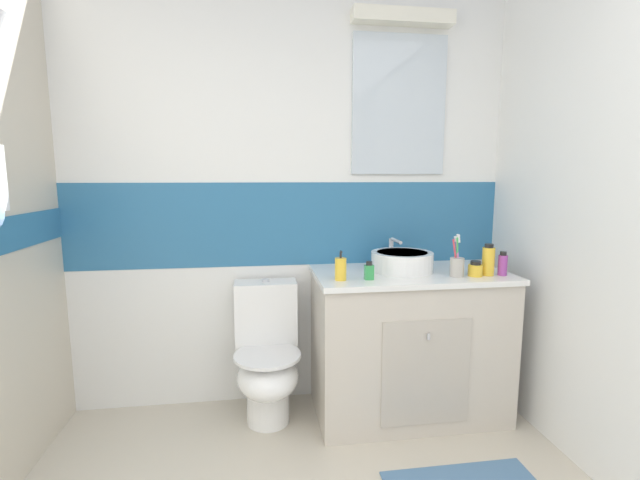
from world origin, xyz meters
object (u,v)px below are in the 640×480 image
(toilet, at_px, (267,358))
(mouthwash_bottle, at_px, (488,260))
(toothbrush_cup, at_px, (457,265))
(hair_gel_jar, at_px, (475,269))
(perfume_flask_small, at_px, (369,271))
(soap_dispenser, at_px, (341,269))
(sink_basin, at_px, (402,261))
(lotion_bottle_short, at_px, (503,264))

(toilet, relative_size, mouthwash_bottle, 4.57)
(toothbrush_cup, bearing_deg, hair_gel_jar, -3.24)
(perfume_flask_small, relative_size, mouthwash_bottle, 0.56)
(toilet, bearing_deg, soap_dispenser, -26.30)
(sink_basin, height_order, lotion_bottle_short, sink_basin)
(toilet, relative_size, lotion_bottle_short, 6.08)
(perfume_flask_small, bearing_deg, sink_basin, 37.07)
(sink_basin, distance_m, toilet, 0.94)
(sink_basin, relative_size, mouthwash_bottle, 2.28)
(lotion_bottle_short, bearing_deg, soap_dispenser, 178.85)
(sink_basin, distance_m, mouthwash_bottle, 0.46)
(toothbrush_cup, bearing_deg, toilet, 168.98)
(toilet, distance_m, lotion_bottle_short, 1.41)
(toothbrush_cup, distance_m, lotion_bottle_short, 0.26)
(perfume_flask_small, relative_size, lotion_bottle_short, 0.75)
(hair_gel_jar, distance_m, lotion_bottle_short, 0.16)
(lotion_bottle_short, bearing_deg, sink_basin, 159.89)
(sink_basin, relative_size, soap_dispenser, 2.51)
(hair_gel_jar, xyz_separation_m, lotion_bottle_short, (0.16, -0.00, 0.02))
(lotion_bottle_short, bearing_deg, hair_gel_jar, 178.87)
(perfume_flask_small, distance_m, mouthwash_bottle, 0.67)
(toilet, height_order, soap_dispenser, soap_dispenser)
(mouthwash_bottle, bearing_deg, sink_basin, 158.11)
(toothbrush_cup, bearing_deg, lotion_bottle_short, -1.97)
(toilet, height_order, hair_gel_jar, hair_gel_jar)
(perfume_flask_small, xyz_separation_m, mouthwash_bottle, (0.67, 0.01, 0.04))
(sink_basin, distance_m, soap_dispenser, 0.42)
(toothbrush_cup, xyz_separation_m, perfume_flask_small, (-0.49, -0.00, -0.02))
(toilet, xyz_separation_m, mouthwash_bottle, (1.20, -0.19, 0.57))
(mouthwash_bottle, bearing_deg, toilet, 170.81)
(hair_gel_jar, bearing_deg, soap_dispenser, 178.85)
(sink_basin, bearing_deg, perfume_flask_small, -142.93)
(toothbrush_cup, relative_size, lotion_bottle_short, 1.76)
(hair_gel_jar, bearing_deg, perfume_flask_small, 179.75)
(soap_dispenser, relative_size, mouthwash_bottle, 0.91)
(sink_basin, height_order, toothbrush_cup, toothbrush_cup)
(soap_dispenser, bearing_deg, perfume_flask_small, -4.68)
(perfume_flask_small, xyz_separation_m, lotion_bottle_short, (0.75, -0.01, 0.01))
(mouthwash_bottle, distance_m, lotion_bottle_short, 0.08)
(sink_basin, relative_size, lotion_bottle_short, 3.03)
(toilet, relative_size, perfume_flask_small, 8.13)
(soap_dispenser, height_order, mouthwash_bottle, mouthwash_bottle)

